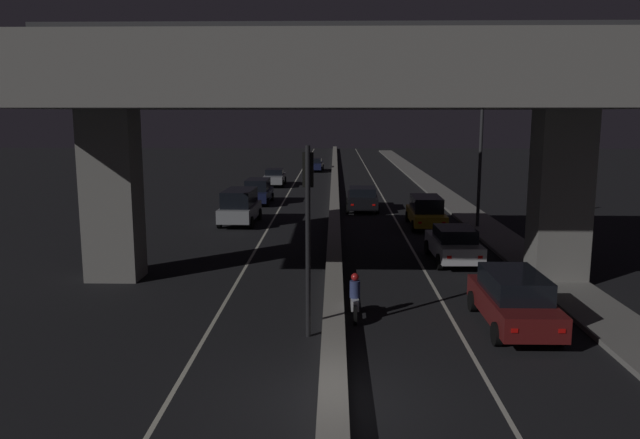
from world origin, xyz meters
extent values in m
plane|color=black|center=(0.00, 0.00, 0.00)|extent=(200.00, 200.00, 0.00)
cube|color=beige|center=(-3.65, 35.00, 0.00)|extent=(0.12, 126.00, 0.00)
cube|color=beige|center=(3.65, 35.00, 0.00)|extent=(0.12, 126.00, 0.00)
cube|color=gray|center=(0.00, 35.00, 0.21)|extent=(0.64, 126.00, 0.42)
cube|color=gray|center=(8.33, 28.00, 0.08)|extent=(2.09, 126.00, 0.16)
cube|color=gray|center=(-8.37, 10.27, 3.21)|extent=(1.96, 1.53, 6.43)
cube|color=gray|center=(8.37, 10.27, 3.21)|extent=(1.96, 1.53, 6.43)
cube|color=gray|center=(0.00, 10.27, 7.51)|extent=(22.14, 11.39, 2.16)
cube|color=#333335|center=(0.00, 10.27, 9.04)|extent=(22.14, 0.40, 0.90)
cylinder|color=black|center=(-0.72, 4.11, 2.71)|extent=(0.14, 0.14, 5.42)
cube|color=black|center=(-0.72, 4.29, 4.74)|extent=(0.30, 0.28, 0.95)
sphere|color=red|center=(-0.72, 4.44, 5.04)|extent=(0.18, 0.18, 0.18)
sphere|color=black|center=(-0.72, 4.44, 4.74)|extent=(0.18, 0.18, 0.18)
sphere|color=black|center=(-0.72, 4.44, 4.44)|extent=(0.18, 0.18, 0.18)
cylinder|color=#2D2D30|center=(7.84, 20.97, 3.63)|extent=(0.18, 0.18, 7.26)
cylinder|color=#2D2D30|center=(6.65, 20.97, 7.11)|extent=(2.39, 0.10, 0.10)
ellipsoid|color=#F2B759|center=(5.45, 20.97, 7.01)|extent=(0.56, 0.32, 0.24)
cube|color=#591414|center=(5.31, 5.04, 0.67)|extent=(1.75, 4.57, 0.69)
cube|color=black|center=(5.31, 5.04, 1.34)|extent=(1.54, 2.74, 0.64)
cylinder|color=black|center=(4.45, 6.54, 0.33)|extent=(0.20, 0.66, 0.66)
cylinder|color=black|center=(6.16, 6.55, 0.33)|extent=(0.20, 0.66, 0.66)
cylinder|color=black|center=(4.46, 3.53, 0.33)|extent=(0.20, 0.66, 0.66)
cylinder|color=black|center=(6.16, 3.53, 0.33)|extent=(0.20, 0.66, 0.66)
cube|color=red|center=(4.70, 2.75, 0.71)|extent=(0.18, 0.03, 0.11)
cube|color=red|center=(5.92, 2.75, 0.71)|extent=(0.18, 0.03, 0.11)
cube|color=silver|center=(5.08, 13.24, 0.67)|extent=(1.84, 4.24, 0.67)
cube|color=black|center=(5.08, 13.03, 1.27)|extent=(1.58, 2.05, 0.54)
cylinder|color=black|center=(4.19, 14.60, 0.33)|extent=(0.22, 0.67, 0.67)
cylinder|color=black|center=(5.89, 14.64, 0.33)|extent=(0.22, 0.67, 0.67)
cylinder|color=black|center=(4.26, 11.83, 0.33)|extent=(0.22, 0.67, 0.67)
cylinder|color=black|center=(5.96, 11.87, 0.33)|extent=(0.22, 0.67, 0.67)
cube|color=red|center=(4.52, 11.11, 0.70)|extent=(0.18, 0.03, 0.11)
cube|color=red|center=(5.74, 11.14, 0.70)|extent=(0.18, 0.03, 0.11)
cube|color=gold|center=(5.11, 21.59, 0.62)|extent=(1.83, 4.78, 0.60)
cube|color=black|center=(5.11, 21.59, 1.31)|extent=(1.59, 2.88, 0.79)
cylinder|color=black|center=(4.27, 23.17, 0.31)|extent=(0.21, 0.63, 0.63)
cylinder|color=black|center=(5.99, 23.15, 0.31)|extent=(0.21, 0.63, 0.63)
cylinder|color=black|center=(4.23, 20.03, 0.31)|extent=(0.21, 0.63, 0.63)
cylinder|color=black|center=(5.95, 20.00, 0.31)|extent=(0.21, 0.63, 0.63)
cube|color=red|center=(4.46, 19.21, 0.65)|extent=(0.18, 0.03, 0.11)
cube|color=red|center=(5.69, 19.19, 0.65)|extent=(0.18, 0.03, 0.11)
cube|color=black|center=(1.82, 27.67, 0.64)|extent=(1.99, 4.78, 0.70)
cube|color=black|center=(1.81, 27.44, 1.25)|extent=(1.71, 2.31, 0.52)
cylinder|color=black|center=(0.92, 29.26, 0.29)|extent=(0.21, 0.59, 0.59)
cylinder|color=black|center=(2.77, 29.22, 0.29)|extent=(0.21, 0.59, 0.59)
cylinder|color=black|center=(0.86, 26.12, 0.29)|extent=(0.21, 0.59, 0.59)
cylinder|color=black|center=(2.72, 26.09, 0.29)|extent=(0.21, 0.59, 0.59)
cube|color=red|center=(1.11, 25.30, 0.68)|extent=(0.18, 0.03, 0.11)
cube|color=red|center=(2.44, 25.28, 0.68)|extent=(0.18, 0.03, 0.11)
cube|color=gray|center=(-5.40, 22.27, 0.71)|extent=(1.96, 4.52, 0.74)
cube|color=black|center=(-5.40, 22.16, 1.54)|extent=(1.70, 3.26, 0.91)
cylinder|color=black|center=(-4.57, 20.77, 0.34)|extent=(0.22, 0.69, 0.68)
cylinder|color=black|center=(-6.33, 20.83, 0.34)|extent=(0.22, 0.69, 0.68)
cylinder|color=black|center=(-4.47, 23.71, 0.34)|extent=(0.22, 0.69, 0.68)
cylinder|color=black|center=(-6.23, 23.77, 0.34)|extent=(0.22, 0.69, 0.68)
cube|color=white|center=(-4.69, 24.48, 0.60)|extent=(0.18, 0.04, 0.11)
cube|color=white|center=(-5.95, 24.53, 0.60)|extent=(0.18, 0.04, 0.11)
cube|color=#141938|center=(-5.37, 30.41, 0.62)|extent=(1.77, 4.33, 0.66)
cube|color=black|center=(-5.37, 30.41, 1.34)|extent=(1.54, 2.60, 0.77)
cylinder|color=black|center=(-4.56, 28.98, 0.29)|extent=(0.21, 0.58, 0.58)
cylinder|color=black|center=(-6.23, 29.00, 0.29)|extent=(0.21, 0.58, 0.58)
cylinder|color=black|center=(-4.52, 31.82, 0.29)|extent=(0.21, 0.58, 0.58)
cylinder|color=black|center=(-6.19, 31.84, 0.29)|extent=(0.21, 0.58, 0.58)
cube|color=white|center=(-4.74, 32.56, 0.52)|extent=(0.18, 0.03, 0.11)
cube|color=white|center=(-5.94, 32.58, 0.52)|extent=(0.18, 0.03, 0.11)
cube|color=gray|center=(-5.24, 41.16, 0.65)|extent=(1.70, 4.46, 0.63)
cube|color=black|center=(-5.24, 41.39, 1.21)|extent=(1.48, 2.15, 0.50)
cylinder|color=black|center=(-4.42, 39.70, 0.33)|extent=(0.21, 0.67, 0.67)
cylinder|color=black|center=(-6.03, 39.69, 0.33)|extent=(0.21, 0.67, 0.67)
cylinder|color=black|center=(-4.45, 42.64, 0.33)|extent=(0.21, 0.67, 0.67)
cylinder|color=black|center=(-6.06, 42.62, 0.33)|extent=(0.21, 0.67, 0.67)
cube|color=white|center=(-4.68, 43.40, 0.56)|extent=(0.18, 0.03, 0.11)
cube|color=white|center=(-5.84, 43.39, 0.56)|extent=(0.18, 0.03, 0.11)
cube|color=#141938|center=(-2.23, 54.93, 0.63)|extent=(1.90, 4.18, 0.63)
cube|color=black|center=(-2.23, 55.03, 1.18)|extent=(1.60, 1.70, 0.48)
cylinder|color=black|center=(-1.43, 53.53, 0.31)|extent=(0.22, 0.63, 0.63)
cylinder|color=black|center=(-3.14, 53.60, 0.31)|extent=(0.22, 0.63, 0.63)
cylinder|color=black|center=(-1.33, 56.25, 0.31)|extent=(0.22, 0.63, 0.63)
cylinder|color=black|center=(-3.04, 56.32, 0.31)|extent=(0.22, 0.63, 0.63)
cube|color=white|center=(-1.55, 56.97, 0.53)|extent=(0.18, 0.04, 0.11)
cube|color=white|center=(-2.77, 57.02, 0.53)|extent=(0.18, 0.04, 0.11)
cylinder|color=black|center=(0.65, 6.30, 0.29)|extent=(0.08, 0.58, 0.58)
cylinder|color=black|center=(0.65, 5.13, 0.29)|extent=(0.10, 0.58, 0.58)
cube|color=silver|center=(0.65, 5.72, 0.51)|extent=(0.24, 0.89, 0.32)
cylinder|color=navy|center=(0.65, 5.72, 0.94)|extent=(0.32, 0.32, 0.53)
sphere|color=#B21919|center=(0.65, 5.72, 1.32)|extent=(0.24, 0.24, 0.24)
cube|color=red|center=(0.65, 5.08, 0.51)|extent=(0.08, 0.03, 0.08)
cylinder|color=#2D261E|center=(8.73, 13.75, 0.54)|extent=(0.31, 0.31, 0.77)
cylinder|color=#26593F|center=(8.73, 13.75, 1.24)|extent=(0.36, 0.36, 0.64)
sphere|color=tan|center=(8.73, 13.75, 1.67)|extent=(0.21, 0.21, 0.21)
camera|label=1|loc=(0.02, -12.81, 6.28)|focal=35.00mm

